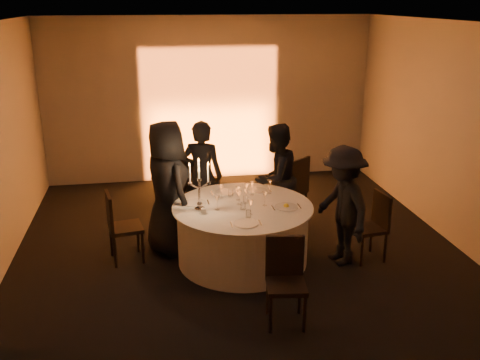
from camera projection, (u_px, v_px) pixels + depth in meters
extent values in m
plane|color=black|center=(243.00, 260.00, 7.05)|extent=(7.00, 7.00, 0.00)
plane|color=silver|center=(243.00, 24.00, 6.08)|extent=(7.00, 7.00, 0.00)
plane|color=#B1ABA5|center=(210.00, 100.00, 9.83)|extent=(7.00, 0.00, 7.00)
plane|color=#B1ABA5|center=(341.00, 301.00, 3.30)|extent=(7.00, 0.00, 7.00)
plane|color=#B1ABA5|center=(466.00, 140.00, 7.05)|extent=(0.00, 7.00, 7.00)
cube|color=black|center=(213.00, 180.00, 10.02)|extent=(0.25, 0.12, 0.10)
cylinder|color=black|center=(243.00, 259.00, 7.04)|extent=(0.60, 0.60, 0.03)
cylinder|color=black|center=(243.00, 234.00, 6.93)|extent=(0.20, 0.20, 0.75)
cylinder|color=white|center=(243.00, 234.00, 6.93)|extent=(1.68, 1.68, 0.75)
cylinder|color=white|center=(243.00, 207.00, 6.80)|extent=(1.80, 1.80, 0.02)
cube|color=black|center=(126.00, 228.00, 6.92)|extent=(0.48, 0.48, 0.05)
cube|color=black|center=(109.00, 212.00, 6.78)|extent=(0.11, 0.41, 0.47)
cylinder|color=black|center=(143.00, 248.00, 6.89)|extent=(0.04, 0.04, 0.44)
cylinder|color=black|center=(138.00, 237.00, 7.21)|extent=(0.04, 0.04, 0.44)
cylinder|color=black|center=(115.00, 252.00, 6.78)|extent=(0.04, 0.04, 0.44)
cylinder|color=black|center=(111.00, 241.00, 7.09)|extent=(0.04, 0.04, 0.44)
cube|color=black|center=(190.00, 186.00, 8.46)|extent=(0.52, 0.52, 0.05)
cube|color=black|center=(187.00, 174.00, 8.20)|extent=(0.41, 0.16, 0.48)
cylinder|color=black|center=(204.00, 196.00, 8.68)|extent=(0.04, 0.04, 0.45)
cylinder|color=black|center=(182.00, 195.00, 8.72)|extent=(0.04, 0.04, 0.45)
cylinder|color=black|center=(199.00, 204.00, 8.34)|extent=(0.04, 0.04, 0.45)
cylinder|color=black|center=(177.00, 203.00, 8.39)|extent=(0.04, 0.04, 0.45)
cube|color=black|center=(288.00, 191.00, 8.11)|extent=(0.64, 0.64, 0.05)
cube|color=black|center=(300.00, 176.00, 7.88)|extent=(0.39, 0.31, 0.52)
cylinder|color=black|center=(285.00, 200.00, 8.45)|extent=(0.04, 0.04, 0.49)
cylinder|color=black|center=(269.00, 207.00, 8.18)|extent=(0.04, 0.04, 0.49)
cylinder|color=black|center=(305.00, 206.00, 8.20)|extent=(0.04, 0.04, 0.49)
cylinder|color=black|center=(290.00, 213.00, 7.93)|extent=(0.04, 0.04, 0.49)
cube|color=black|center=(368.00, 229.00, 6.96)|extent=(0.45, 0.45, 0.05)
cube|color=black|center=(382.00, 210.00, 6.93)|extent=(0.10, 0.40, 0.45)
cylinder|color=black|center=(349.00, 240.00, 7.13)|extent=(0.04, 0.04, 0.42)
cylinder|color=black|center=(362.00, 251.00, 6.83)|extent=(0.04, 0.04, 0.42)
cylinder|color=black|center=(371.00, 237.00, 7.23)|extent=(0.04, 0.04, 0.42)
cylinder|color=black|center=(385.00, 248.00, 6.92)|extent=(0.04, 0.04, 0.42)
cube|color=black|center=(286.00, 286.00, 5.55)|extent=(0.46, 0.46, 0.05)
cube|color=black|center=(285.00, 256.00, 5.64)|extent=(0.41, 0.09, 0.46)
cylinder|color=black|center=(271.00, 314.00, 5.45)|extent=(0.04, 0.04, 0.43)
cylinder|color=black|center=(304.00, 314.00, 5.47)|extent=(0.04, 0.04, 0.43)
cylinder|color=black|center=(268.00, 296.00, 5.78)|extent=(0.04, 0.04, 0.43)
cylinder|color=black|center=(300.00, 296.00, 5.79)|extent=(0.04, 0.04, 0.43)
imported|color=black|center=(167.00, 188.00, 7.03)|extent=(0.90, 1.04, 1.81)
imported|color=black|center=(202.00, 176.00, 7.75)|extent=(0.70, 0.58, 1.65)
imported|color=black|center=(276.00, 178.00, 7.72)|extent=(0.99, 0.95, 1.61)
imported|color=black|center=(342.00, 206.00, 6.78)|extent=(0.76, 1.10, 1.56)
cylinder|color=white|center=(195.00, 203.00, 6.88)|extent=(0.29, 0.29, 0.01)
cube|color=silver|center=(182.00, 204.00, 6.85)|extent=(0.01, 0.17, 0.01)
cube|color=silver|center=(208.00, 202.00, 6.91)|extent=(0.02, 0.17, 0.01)
cylinder|color=white|center=(224.00, 192.00, 7.25)|extent=(0.27, 0.27, 0.01)
cube|color=silver|center=(212.00, 193.00, 7.23)|extent=(0.02, 0.17, 0.01)
cube|color=silver|center=(237.00, 192.00, 7.28)|extent=(0.01, 0.17, 0.01)
cylinder|color=white|center=(258.00, 191.00, 7.32)|extent=(0.26, 0.26, 0.01)
cube|color=silver|center=(246.00, 191.00, 7.29)|extent=(0.02, 0.17, 0.01)
cube|color=silver|center=(270.00, 190.00, 7.34)|extent=(0.02, 0.17, 0.01)
cylinder|color=white|center=(286.00, 207.00, 6.75)|extent=(0.29, 0.29, 0.01)
cube|color=silver|center=(273.00, 208.00, 6.72)|extent=(0.02, 0.17, 0.01)
cube|color=silver|center=(299.00, 206.00, 6.77)|extent=(0.01, 0.17, 0.01)
sphere|color=yellow|center=(286.00, 204.00, 6.73)|extent=(0.07, 0.07, 0.07)
cylinder|color=white|center=(246.00, 223.00, 6.25)|extent=(0.29, 0.29, 0.01)
cube|color=silver|center=(231.00, 225.00, 6.22)|extent=(0.02, 0.17, 0.01)
cube|color=silver|center=(260.00, 223.00, 6.28)|extent=(0.01, 0.17, 0.01)
cylinder|color=white|center=(204.00, 213.00, 6.56)|extent=(0.11, 0.11, 0.01)
cylinder|color=white|center=(204.00, 210.00, 6.55)|extent=(0.07, 0.07, 0.06)
cylinder|color=silver|center=(200.00, 209.00, 6.67)|extent=(0.14, 0.14, 0.02)
sphere|color=silver|center=(200.00, 204.00, 6.65)|extent=(0.07, 0.07, 0.07)
cylinder|color=silver|center=(200.00, 194.00, 6.61)|extent=(0.03, 0.03, 0.35)
cylinder|color=silver|center=(199.00, 179.00, 6.54)|extent=(0.06, 0.06, 0.03)
cylinder|color=silver|center=(199.00, 170.00, 6.51)|extent=(0.02, 0.02, 0.23)
cone|color=orange|center=(199.00, 159.00, 6.46)|extent=(0.02, 0.02, 0.04)
cylinder|color=silver|center=(195.00, 186.00, 6.56)|extent=(0.13, 0.02, 0.09)
cylinder|color=silver|center=(190.00, 184.00, 6.54)|extent=(0.05, 0.05, 0.03)
cylinder|color=silver|center=(190.00, 175.00, 6.50)|extent=(0.02, 0.02, 0.23)
cone|color=orange|center=(189.00, 164.00, 6.46)|extent=(0.02, 0.02, 0.04)
cylinder|color=silver|center=(204.00, 186.00, 6.58)|extent=(0.13, 0.02, 0.09)
cylinder|color=silver|center=(209.00, 183.00, 6.58)|extent=(0.05, 0.05, 0.03)
cylinder|color=silver|center=(208.00, 174.00, 6.54)|extent=(0.02, 0.02, 0.23)
cone|color=orange|center=(208.00, 163.00, 6.50)|extent=(0.02, 0.02, 0.04)
cylinder|color=silver|center=(252.00, 195.00, 7.17)|extent=(0.06, 0.06, 0.01)
cylinder|color=silver|center=(252.00, 191.00, 7.15)|extent=(0.01, 0.01, 0.10)
cone|color=silver|center=(252.00, 185.00, 7.12)|extent=(0.07, 0.07, 0.09)
cylinder|color=silver|center=(239.00, 204.00, 6.84)|extent=(0.06, 0.06, 0.01)
cylinder|color=silver|center=(239.00, 200.00, 6.83)|extent=(0.01, 0.01, 0.10)
cone|color=silver|center=(239.00, 194.00, 6.80)|extent=(0.07, 0.07, 0.09)
cylinder|color=silver|center=(217.00, 210.00, 6.67)|extent=(0.06, 0.06, 0.01)
cylinder|color=silver|center=(217.00, 206.00, 6.65)|extent=(0.01, 0.01, 0.10)
cone|color=silver|center=(217.00, 199.00, 6.63)|extent=(0.07, 0.07, 0.09)
cylinder|color=silver|center=(265.00, 205.00, 6.81)|extent=(0.06, 0.06, 0.01)
cylinder|color=silver|center=(265.00, 202.00, 6.79)|extent=(0.01, 0.01, 0.10)
cone|color=silver|center=(265.00, 195.00, 6.76)|extent=(0.07, 0.07, 0.09)
cylinder|color=silver|center=(222.00, 198.00, 7.06)|extent=(0.06, 0.06, 0.01)
cylinder|color=silver|center=(222.00, 194.00, 7.05)|extent=(0.01, 0.01, 0.10)
cone|color=silver|center=(221.00, 188.00, 7.02)|extent=(0.07, 0.07, 0.09)
cylinder|color=silver|center=(250.00, 214.00, 6.53)|extent=(0.06, 0.06, 0.01)
cylinder|color=silver|center=(250.00, 210.00, 6.51)|extent=(0.01, 0.01, 0.10)
cone|color=silver|center=(250.00, 203.00, 6.48)|extent=(0.07, 0.07, 0.09)
cylinder|color=silver|center=(238.00, 200.00, 6.99)|extent=(0.06, 0.06, 0.01)
cylinder|color=silver|center=(238.00, 196.00, 6.97)|extent=(0.01, 0.01, 0.10)
cone|color=silver|center=(238.00, 190.00, 6.95)|extent=(0.07, 0.07, 0.09)
cylinder|color=silver|center=(269.00, 193.00, 7.23)|extent=(0.06, 0.06, 0.01)
cylinder|color=silver|center=(269.00, 190.00, 7.21)|extent=(0.01, 0.01, 0.10)
cone|color=silver|center=(269.00, 183.00, 7.18)|extent=(0.07, 0.07, 0.09)
cylinder|color=silver|center=(247.00, 197.00, 7.09)|extent=(0.06, 0.06, 0.01)
cylinder|color=silver|center=(247.00, 193.00, 7.08)|extent=(0.01, 0.01, 0.10)
cone|color=silver|center=(247.00, 187.00, 7.05)|extent=(0.07, 0.07, 0.09)
cylinder|color=silver|center=(231.00, 193.00, 7.11)|extent=(0.07, 0.07, 0.09)
cylinder|color=silver|center=(248.00, 214.00, 6.43)|extent=(0.07, 0.07, 0.09)
cylinder|color=silver|center=(243.00, 206.00, 6.67)|extent=(0.07, 0.07, 0.09)
cylinder|color=silver|center=(245.00, 200.00, 6.88)|extent=(0.07, 0.07, 0.09)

